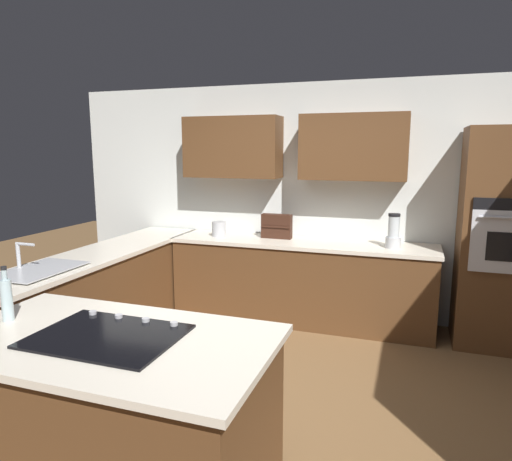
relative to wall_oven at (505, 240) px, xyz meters
name	(u,v)px	position (x,y,z in m)	size (l,w,h in m)	color
ground_plane	(260,401)	(1.85, 1.72, -1.04)	(14.00, 14.00, 0.00)	brown
wall_back	(312,188)	(1.92, -0.33, 0.40)	(6.00, 0.44, 2.60)	silver
lower_cabinets_back	(300,283)	(1.95, 0.00, -0.61)	(2.80, 0.60, 0.86)	brown
countertop_back	(301,243)	(1.95, 0.00, -0.16)	(2.84, 0.64, 0.04)	silver
lower_cabinets_side	(101,299)	(3.67, 1.17, -0.61)	(0.60, 2.90, 0.86)	brown
countertop_side	(98,255)	(3.67, 1.17, -0.16)	(0.64, 2.94, 0.04)	silver
island_base	(112,419)	(2.32, 2.84, -0.61)	(1.68, 0.91, 0.86)	brown
island_top	(107,341)	(2.32, 2.84, -0.16)	(1.76, 0.99, 0.04)	silver
wall_oven	(505,240)	(0.00, 0.00, 0.00)	(0.80, 0.66, 2.08)	brown
sink_unit	(38,269)	(3.68, 1.91, -0.13)	(0.46, 0.70, 0.23)	#515456
cooktop	(108,336)	(2.32, 2.83, -0.14)	(0.76, 0.56, 0.03)	black
blender	(393,233)	(1.00, 0.03, 0.01)	(0.15, 0.15, 0.35)	silver
spice_rack	(277,226)	(2.25, -0.08, -0.01)	(0.34, 0.11, 0.27)	#381E14
kettle	(219,229)	(2.90, 0.03, -0.06)	(0.16, 0.16, 0.17)	#B7BABF
oil_bottle	(7,299)	(3.01, 2.82, -0.01)	(0.06, 0.06, 0.32)	silver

